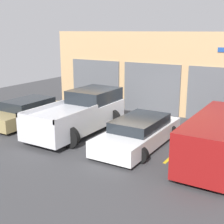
# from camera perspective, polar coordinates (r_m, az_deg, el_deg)

# --- Properties ---
(ground_plane) EXTENTS (28.00, 28.00, 0.00)m
(ground_plane) POSITION_cam_1_polar(r_m,az_deg,el_deg) (15.27, 3.08, -2.70)
(ground_plane) COLOR #3D3D3F
(shophouse_building) EXTENTS (13.47, 0.68, 4.50)m
(shophouse_building) POSITION_cam_1_polar(r_m,az_deg,el_deg) (17.69, 8.23, 6.89)
(shophouse_building) COLOR tan
(shophouse_building) RESTS_ON ground
(pickup_truck) EXTENTS (2.66, 5.21, 1.82)m
(pickup_truck) POSITION_cam_1_polar(r_m,az_deg,el_deg) (14.36, -5.84, -0.26)
(pickup_truck) COLOR silver
(pickup_truck) RESTS_ON ground
(sedan_white) EXTENTS (2.20, 4.74, 1.17)m
(sedan_white) POSITION_cam_1_polar(r_m,az_deg,el_deg) (12.68, 4.95, -3.77)
(sedan_white) COLOR white
(sedan_white) RESTS_ON ground
(sedan_side) EXTENTS (2.21, 4.99, 1.67)m
(sedan_side) POSITION_cam_1_polar(r_m,az_deg,el_deg) (11.59, 18.97, -4.56)
(sedan_side) COLOR maroon
(sedan_side) RESTS_ON ground
(van_right) EXTENTS (2.20, 4.26, 1.21)m
(van_right) POSITION_cam_1_polar(r_m,az_deg,el_deg) (16.31, -15.14, 0.05)
(van_right) COLOR #9E8956
(van_right) RESTS_ON ground
(parking_stripe_far_left) EXTENTS (0.12, 2.20, 0.01)m
(parking_stripe_far_left) POSITION_cam_1_polar(r_m,az_deg,el_deg) (17.58, -18.62, -1.11)
(parking_stripe_far_left) COLOR gold
(parking_stripe_far_left) RESTS_ON ground
(parking_stripe_left) EXTENTS (0.12, 2.20, 0.01)m
(parking_stripe_left) POSITION_cam_1_polar(r_m,az_deg,el_deg) (15.38, -11.01, -2.81)
(parking_stripe_left) COLOR gold
(parking_stripe_left) RESTS_ON ground
(parking_stripe_centre) EXTENTS (0.12, 2.20, 0.01)m
(parking_stripe_centre) POSITION_cam_1_polar(r_m,az_deg,el_deg) (13.56, -1.10, -4.94)
(parking_stripe_centre) COLOR gold
(parking_stripe_centre) RESTS_ON ground
(parking_stripe_right) EXTENTS (0.12, 2.20, 0.01)m
(parking_stripe_right) POSITION_cam_1_polar(r_m,az_deg,el_deg) (12.28, 11.44, -7.40)
(parking_stripe_right) COLOR gold
(parking_stripe_right) RESTS_ON ground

